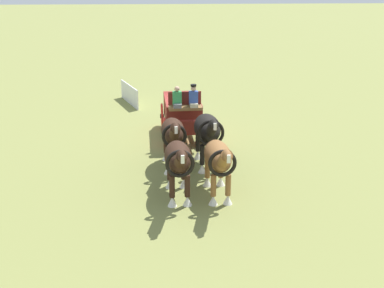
{
  "coord_description": "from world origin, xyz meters",
  "views": [
    {
      "loc": [
        20.34,
        -0.96,
        6.87
      ],
      "look_at": [
        4.53,
        0.14,
        1.2
      ],
      "focal_mm": 43.8,
      "sensor_mm": 36.0,
      "label": 1
    }
  ],
  "objects_px": {
    "show_wagon": "(182,111)",
    "draft_horse_rear_near": "(208,131)",
    "draft_horse_lead_near": "(218,159)",
    "draft_horse_rear_off": "(173,134)",
    "draft_horse_lead_off": "(178,160)"
  },
  "relations": [
    {
      "from": "show_wagon",
      "to": "draft_horse_rear_off",
      "type": "height_order",
      "value": "show_wagon"
    },
    {
      "from": "draft_horse_rear_near",
      "to": "draft_horse_lead_off",
      "type": "distance_m",
      "value": 2.93
    },
    {
      "from": "show_wagon",
      "to": "draft_horse_lead_off",
      "type": "distance_m",
      "value": 6.29
    },
    {
      "from": "show_wagon",
      "to": "draft_horse_lead_near",
      "type": "distance_m",
      "value": 6.29
    },
    {
      "from": "draft_horse_lead_near",
      "to": "draft_horse_lead_off",
      "type": "bearing_deg",
      "value": -88.26
    },
    {
      "from": "draft_horse_rear_near",
      "to": "draft_horse_rear_off",
      "type": "relative_size",
      "value": 1.02
    },
    {
      "from": "show_wagon",
      "to": "draft_horse_rear_near",
      "type": "relative_size",
      "value": 1.9
    },
    {
      "from": "draft_horse_rear_near",
      "to": "draft_horse_rear_off",
      "type": "height_order",
      "value": "draft_horse_rear_near"
    },
    {
      "from": "draft_horse_lead_near",
      "to": "draft_horse_lead_off",
      "type": "height_order",
      "value": "draft_horse_lead_off"
    },
    {
      "from": "show_wagon",
      "to": "draft_horse_lead_near",
      "type": "bearing_deg",
      "value": 7.82
    },
    {
      "from": "draft_horse_rear_near",
      "to": "show_wagon",
      "type": "bearing_deg",
      "value": -167.98
    },
    {
      "from": "draft_horse_lead_near",
      "to": "draft_horse_rear_off",
      "type": "bearing_deg",
      "value": -151.57
    },
    {
      "from": "show_wagon",
      "to": "draft_horse_rear_off",
      "type": "distance_m",
      "value": 3.72
    },
    {
      "from": "draft_horse_rear_near",
      "to": "draft_horse_lead_near",
      "type": "height_order",
      "value": "draft_horse_rear_near"
    },
    {
      "from": "show_wagon",
      "to": "draft_horse_rear_near",
      "type": "height_order",
      "value": "show_wagon"
    }
  ]
}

